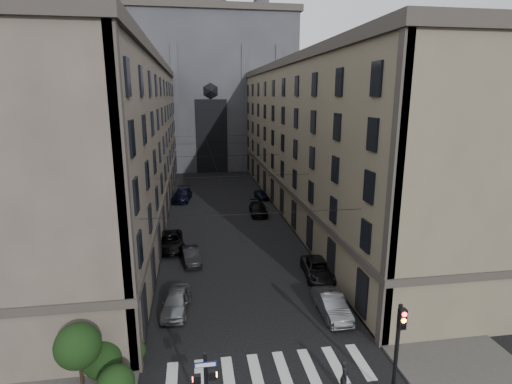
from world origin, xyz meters
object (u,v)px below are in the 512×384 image
car_left_far (182,195)px  car_right_midfar (258,209)px  car_left_near (176,302)px  car_right_far (261,195)px  car_left_midnear (191,256)px  car_right_near (332,305)px  gothic_tower (208,80)px  pedestrian (344,376)px  car_left_midfar (170,241)px  traffic_light_right (398,342)px  car_right_midnear (318,269)px

car_left_far → car_right_midfar: (9.65, -8.50, -0.09)m
car_left_far → car_left_near: bearing=-82.0°
car_right_far → car_left_midnear: bearing=-121.2°
car_right_near → car_right_far: 31.95m
gothic_tower → car_right_near: bearing=-85.3°
pedestrian → car_right_near: bearing=-2.8°
car_left_midnear → car_right_midfar: size_ratio=0.81×
car_left_midnear → car_left_midfar: (-2.00, 3.68, 0.11)m
car_left_midnear → car_left_midfar: size_ratio=0.72×
traffic_light_right → car_right_midfar: (-1.40, 32.40, -2.55)m
car_right_near → car_right_far: (0.62, 31.94, -0.11)m
car_right_midnear → car_right_midfar: car_right_midfar is taller
pedestrian → car_right_far: bearing=8.3°
car_left_midfar → car_right_near: size_ratio=1.25×
car_left_midfar → car_left_far: 18.70m
car_left_midnear → pedestrian: size_ratio=2.37×
car_right_midnear → traffic_light_right: bearing=-86.9°
car_right_near → car_right_midnear: bearing=81.4°
car_left_near → traffic_light_right: bearing=-36.4°
car_right_midfar → car_left_midnear: bearing=-118.3°
car_right_far → traffic_light_right: bearing=-96.5°
car_left_near → car_right_midfar: bearing=73.9°
car_left_far → car_right_midnear: bearing=-59.0°
car_right_near → car_right_far: bearing=89.0°
pedestrian → car_right_midnear: bearing=-0.1°
car_left_near → car_left_midnear: 8.35m
gothic_tower → car_left_far: gothic_tower is taller
car_right_near → car_right_midfar: car_right_near is taller
traffic_light_right → car_left_near: size_ratio=1.19×
gothic_tower → car_left_near: bearing=-94.8°
car_left_midnear → car_left_far: (-1.25, 22.37, 0.15)m
car_left_far → gothic_tower: bearing=88.0°
car_right_near → car_left_midfar: bearing=129.3°
gothic_tower → car_right_midfar: size_ratio=11.46×
car_left_midnear → car_right_far: 23.78m
gothic_tower → car_right_near: gothic_tower is taller
car_left_midnear → car_right_far: (10.13, 21.51, -0.04)m
car_right_midfar → car_right_far: size_ratio=1.36×
car_left_near → car_right_near: size_ratio=0.96×
traffic_light_right → car_right_near: 8.49m
car_left_midnear → car_left_far: size_ratio=0.72×
car_left_far → car_right_midnear: (11.65, -26.94, -0.13)m
car_left_far → pedestrian: (8.91, -39.81, 0.03)m
car_left_midfar → car_right_near: car_left_midfar is taller
gothic_tower → traffic_light_right: 74.67m
gothic_tower → car_left_far: 36.76m
gothic_tower → pedestrian: 74.01m
car_left_far → car_right_midnear: car_left_far is taller
car_left_near → car_left_far: (-0.22, 30.66, 0.08)m
traffic_light_right → car_left_far: size_ratio=0.91×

